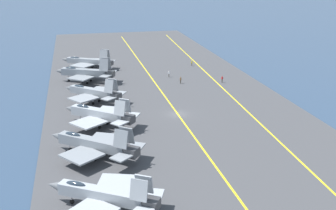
% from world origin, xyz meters
% --- Properties ---
extents(ground_plane, '(2000.00, 2000.00, 0.00)m').
position_xyz_m(ground_plane, '(0.00, 0.00, 0.00)').
color(ground_plane, '#2D425B').
extents(carrier_deck, '(222.64, 55.12, 0.40)m').
position_xyz_m(carrier_deck, '(0.00, 0.00, 0.20)').
color(carrier_deck, '#424244').
rests_on(carrier_deck, ground).
extents(deck_stripe_foul_line, '(200.18, 9.58, 0.01)m').
position_xyz_m(deck_stripe_foul_line, '(0.00, -15.16, 0.40)').
color(deck_stripe_foul_line, yellow).
rests_on(deck_stripe_foul_line, carrier_deck).
extents(deck_stripe_centerline, '(200.38, 0.36, 0.01)m').
position_xyz_m(deck_stripe_centerline, '(0.00, 0.00, 0.40)').
color(deck_stripe_centerline, yellow).
rests_on(deck_stripe_centerline, carrier_deck).
extents(parked_jet_nearest, '(13.52, 15.42, 5.76)m').
position_xyz_m(parked_jet_nearest, '(-33.37, 18.11, 2.67)').
color(parked_jet_nearest, '#9EA3A8').
rests_on(parked_jet_nearest, carrier_deck).
extents(parked_jet_second, '(14.01, 15.78, 6.08)m').
position_xyz_m(parked_jet_second, '(-17.14, 18.36, 2.76)').
color(parked_jet_second, gray).
rests_on(parked_jet_second, carrier_deck).
extents(parked_jet_third, '(13.65, 14.87, 6.20)m').
position_xyz_m(parked_jet_third, '(-3.25, 16.56, 2.89)').
color(parked_jet_third, '#9EA3A8').
rests_on(parked_jet_third, carrier_deck).
extents(parked_jet_fourth, '(13.22, 14.19, 6.25)m').
position_xyz_m(parked_jet_fourth, '(11.50, 16.95, 2.95)').
color(parked_jet_fourth, gray).
rests_on(parked_jet_fourth, carrier_deck).
extents(parked_jet_fifth, '(12.48, 16.60, 6.98)m').
position_xyz_m(parked_jet_fifth, '(29.16, 17.95, 3.20)').
color(parked_jet_fifth, gray).
rests_on(parked_jet_fifth, carrier_deck).
extents(parked_jet_sixth, '(13.01, 16.46, 6.18)m').
position_xyz_m(parked_jet_sixth, '(44.61, 16.61, 2.72)').
color(parked_jet_sixth, gray).
rests_on(parked_jet_sixth, carrier_deck).
extents(crew_white_vest, '(0.43, 0.46, 1.79)m').
position_xyz_m(crew_white_vest, '(29.80, -4.92, 1.38)').
color(crew_white_vest, '#4C473D').
rests_on(crew_white_vest, carrier_deck).
extents(crew_brown_vest, '(0.43, 0.46, 1.86)m').
position_xyz_m(crew_brown_vest, '(22.71, -6.48, 1.43)').
color(crew_brown_vest, '#383328').
rests_on(crew_brown_vest, carrier_deck).
extents(crew_yellow_vest, '(0.32, 0.42, 1.71)m').
position_xyz_m(crew_yellow_vest, '(41.26, -14.82, 1.34)').
color(crew_yellow_vest, '#4C473D').
rests_on(crew_yellow_vest, carrier_deck).
extents(crew_red_vest, '(0.36, 0.44, 1.79)m').
position_xyz_m(crew_red_vest, '(21.23, -17.55, 1.39)').
color(crew_red_vest, '#383328').
rests_on(crew_red_vest, carrier_deck).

